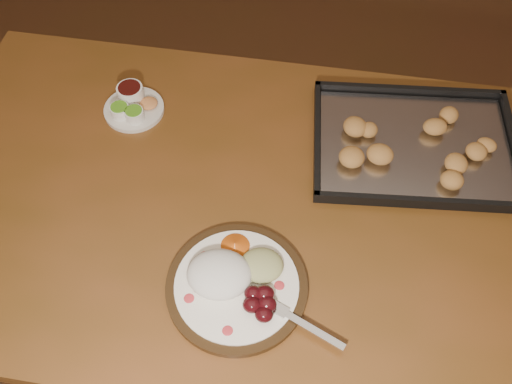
# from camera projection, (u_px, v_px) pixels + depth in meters

# --- Properties ---
(ground) EXTENTS (4.00, 4.00, 0.00)m
(ground) POSITION_uv_depth(u_px,v_px,m) (198.00, 353.00, 1.82)
(ground) COLOR #512D1C
(ground) RESTS_ON ground
(dining_table) EXTENTS (1.56, 1.00, 0.75)m
(dining_table) POSITION_uv_depth(u_px,v_px,m) (248.00, 224.00, 1.33)
(dining_table) COLOR brown
(dining_table) RESTS_ON ground
(dinner_plate) EXTENTS (0.35, 0.28, 0.06)m
(dinner_plate) POSITION_uv_depth(u_px,v_px,m) (235.00, 281.00, 1.12)
(dinner_plate) COLOR black
(dinner_plate) RESTS_ON dining_table
(condiment_saucer) EXTENTS (0.15, 0.15, 0.05)m
(condiment_saucer) POSITION_uv_depth(u_px,v_px,m) (132.00, 105.00, 1.39)
(condiment_saucer) COLOR silver
(condiment_saucer) RESTS_ON dining_table
(baking_tray) EXTENTS (0.48, 0.36, 0.05)m
(baking_tray) POSITION_uv_depth(u_px,v_px,m) (415.00, 143.00, 1.32)
(baking_tray) COLOR black
(baking_tray) RESTS_ON dining_table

